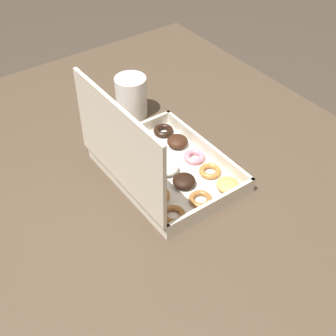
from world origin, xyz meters
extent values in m
cube|color=#4C3D2D|center=(0.00, 0.00, 0.69)|extent=(1.30, 1.02, 0.03)
cylinder|color=#4C3D2D|center=(0.60, -0.46, 0.34)|extent=(0.06, 0.06, 0.68)
cube|color=silver|center=(0.03, -0.03, 0.71)|extent=(0.31, 0.23, 0.01)
cube|color=beige|center=(0.03, -0.14, 0.73)|extent=(0.31, 0.01, 0.03)
cube|color=beige|center=(0.03, 0.08, 0.73)|extent=(0.31, 0.01, 0.03)
cube|color=beige|center=(-0.12, -0.03, 0.73)|extent=(0.01, 0.23, 0.03)
cube|color=beige|center=(0.18, -0.03, 0.73)|extent=(0.01, 0.23, 0.03)
cube|color=beige|center=(0.03, 0.09, 0.84)|extent=(0.31, 0.01, 0.20)
ellipsoid|color=tan|center=(-0.08, -0.10, 0.72)|extent=(0.05, 0.05, 0.02)
torus|color=#B77A38|center=(-0.03, -0.10, 0.72)|extent=(0.05, 0.05, 0.01)
torus|color=pink|center=(0.03, -0.10, 0.72)|extent=(0.05, 0.05, 0.01)
ellipsoid|color=#381E11|center=(0.10, -0.10, 0.72)|extent=(0.05, 0.05, 0.02)
torus|color=black|center=(0.15, -0.10, 0.72)|extent=(0.05, 0.05, 0.01)
torus|color=#9E6633|center=(-0.08, -0.03, 0.72)|extent=(0.05, 0.05, 0.01)
ellipsoid|color=black|center=(-0.02, -0.03, 0.72)|extent=(0.05, 0.05, 0.02)
ellipsoid|color=white|center=(0.03, -0.03, 0.72)|extent=(0.05, 0.05, 0.02)
torus|color=tan|center=(0.09, -0.03, 0.72)|extent=(0.05, 0.05, 0.01)
ellipsoid|color=pink|center=(0.15, -0.03, 0.72)|extent=(0.05, 0.05, 0.02)
torus|color=#9E6633|center=(-0.08, 0.04, 0.72)|extent=(0.05, 0.05, 0.01)
ellipsoid|color=#B77A38|center=(-0.03, 0.04, 0.73)|extent=(0.05, 0.05, 0.03)
torus|color=white|center=(0.04, 0.04, 0.72)|extent=(0.05, 0.05, 0.01)
ellipsoid|color=pink|center=(0.09, 0.04, 0.72)|extent=(0.05, 0.05, 0.02)
torus|color=tan|center=(0.15, 0.04, 0.72)|extent=(0.05, 0.05, 0.01)
cylinder|color=white|center=(0.27, -0.09, 0.76)|extent=(0.08, 0.08, 0.11)
cylinder|color=black|center=(0.27, -0.09, 0.81)|extent=(0.06, 0.06, 0.01)
camera|label=1|loc=(-0.59, 0.42, 1.40)|focal=50.00mm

